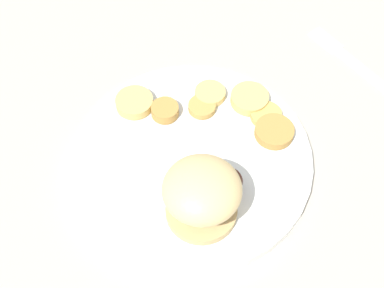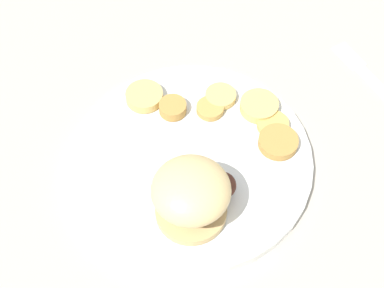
# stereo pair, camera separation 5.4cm
# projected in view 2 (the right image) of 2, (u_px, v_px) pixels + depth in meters

# --- Properties ---
(ground_plane) EXTENTS (4.00, 4.00, 0.00)m
(ground_plane) POSITION_uv_depth(u_px,v_px,m) (192.00, 162.00, 0.69)
(ground_plane) COLOR #B2A899
(dinner_plate) EXTENTS (0.31, 0.31, 0.02)m
(dinner_plate) POSITION_uv_depth(u_px,v_px,m) (192.00, 158.00, 0.68)
(dinner_plate) COLOR white
(dinner_plate) RESTS_ON ground_plane
(sandwich) EXTENTS (0.09, 0.11, 0.08)m
(sandwich) POSITION_uv_depth(u_px,v_px,m) (193.00, 194.00, 0.59)
(sandwich) COLOR tan
(sandwich) RESTS_ON dinner_plate
(potato_round_0) EXTENTS (0.04, 0.04, 0.01)m
(potato_round_0) POSITION_uv_depth(u_px,v_px,m) (173.00, 108.00, 0.71)
(potato_round_0) COLOR #BC8942
(potato_round_0) RESTS_ON dinner_plate
(potato_round_1) EXTENTS (0.05, 0.05, 0.01)m
(potato_round_1) POSITION_uv_depth(u_px,v_px,m) (278.00, 142.00, 0.68)
(potato_round_1) COLOR #BC8942
(potato_round_1) RESTS_ON dinner_plate
(potato_round_2) EXTENTS (0.05, 0.05, 0.01)m
(potato_round_2) POSITION_uv_depth(u_px,v_px,m) (259.00, 106.00, 0.71)
(potato_round_2) COLOR #DBB766
(potato_round_2) RESTS_ON dinner_plate
(potato_round_3) EXTENTS (0.05, 0.05, 0.01)m
(potato_round_3) POSITION_uv_depth(u_px,v_px,m) (144.00, 96.00, 0.72)
(potato_round_3) COLOR #DBB766
(potato_round_3) RESTS_ON dinner_plate
(potato_round_4) EXTENTS (0.04, 0.04, 0.01)m
(potato_round_4) POSITION_uv_depth(u_px,v_px,m) (210.00, 108.00, 0.71)
(potato_round_4) COLOR tan
(potato_round_4) RESTS_ON dinner_plate
(potato_round_5) EXTENTS (0.04, 0.04, 0.01)m
(potato_round_5) POSITION_uv_depth(u_px,v_px,m) (221.00, 96.00, 0.72)
(potato_round_5) COLOR #DBB766
(potato_round_5) RESTS_ON dinner_plate
(potato_round_6) EXTENTS (0.04, 0.04, 0.01)m
(potato_round_6) POSITION_uv_depth(u_px,v_px,m) (273.00, 125.00, 0.69)
(potato_round_6) COLOR tan
(potato_round_6) RESTS_ON dinner_plate
(fork) EXTENTS (0.17, 0.05, 0.00)m
(fork) POSITION_uv_depth(u_px,v_px,m) (372.00, 80.00, 0.76)
(fork) COLOR silver
(fork) RESTS_ON ground_plane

